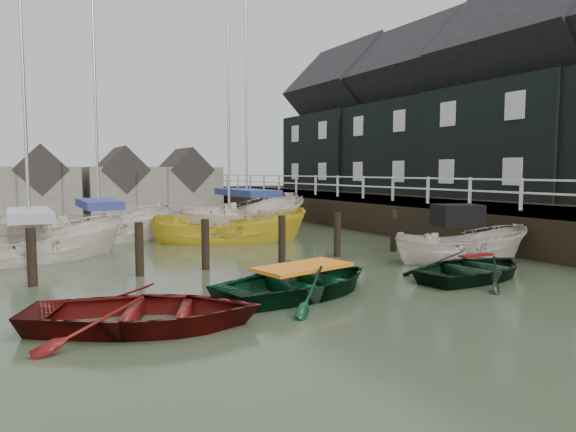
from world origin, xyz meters
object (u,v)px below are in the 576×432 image
rowboat_dkgreen (476,278)px  sailboat_b (100,241)px  rowboat_green (303,295)px  motorboat (461,259)px  sailboat_d (247,229)px  sailboat_c (230,241)px  sailboat_a (31,258)px  rowboat_red (145,328)px

rowboat_dkgreen → sailboat_b: (-7.30, 11.61, 0.06)m
rowboat_green → sailboat_b: (-2.55, 10.99, 0.06)m
motorboat → sailboat_d: size_ratio=0.39×
sailboat_c → sailboat_d: size_ratio=0.81×
rowboat_green → sailboat_a: bearing=20.8°
rowboat_dkgreen → sailboat_c: (-2.81, 9.52, 0.01)m
rowboat_dkgreen → sailboat_a: bearing=40.1°
motorboat → sailboat_b: sailboat_b is taller
sailboat_d → rowboat_red: bearing=125.1°
motorboat → sailboat_d: (-2.20, 10.67, -0.04)m
rowboat_green → sailboat_a: 9.30m
sailboat_a → sailboat_b: 4.04m
sailboat_d → motorboat: bearing=167.9°
sailboat_b → rowboat_dkgreen: bearing=-165.9°
rowboat_dkgreen → rowboat_red: bearing=81.8°
sailboat_a → sailboat_c: 7.07m
rowboat_red → sailboat_d: (7.66, 12.66, 0.06)m
sailboat_a → sailboat_b: sailboat_b is taller
rowboat_red → sailboat_b: bearing=18.6°
rowboat_green → sailboat_c: 9.11m
rowboat_green → sailboat_a: sailboat_a is taller
rowboat_green → sailboat_a: (-5.04, 7.81, 0.06)m
sailboat_c → sailboat_d: (2.10, 3.00, 0.05)m
motorboat → sailboat_c: (-4.30, 7.67, -0.09)m
sailboat_b → sailboat_c: bearing=-133.1°
sailboat_d → rowboat_green: bearing=137.5°
rowboat_green → motorboat: (6.24, 1.23, 0.10)m
rowboat_red → sailboat_c: 11.14m
motorboat → sailboat_a: (-11.28, 6.58, -0.04)m
sailboat_a → sailboat_c: (6.98, 1.09, -0.05)m
rowboat_green → sailboat_d: 12.57m
sailboat_a → sailboat_d: size_ratio=0.86×
motorboat → sailboat_a: sailboat_a is taller
sailboat_b → sailboat_c: size_ratio=1.17×
rowboat_red → motorboat: (9.86, 1.98, 0.10)m
rowboat_red → sailboat_c: (5.56, 9.65, 0.01)m
motorboat → sailboat_b: (-8.79, 9.76, -0.04)m
sailboat_c → sailboat_a: bearing=121.2°
motorboat → rowboat_red: bearing=119.5°
rowboat_dkgreen → sailboat_c: bearing=7.3°
rowboat_dkgreen → sailboat_d: 12.54m
sailboat_a → sailboat_c: size_ratio=1.06×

